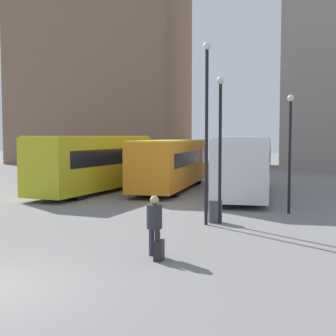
{
  "coord_description": "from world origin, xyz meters",
  "views": [
    {
      "loc": [
        6.28,
        -8.28,
        3.25
      ],
      "look_at": [
        1.23,
        12.06,
        1.81
      ],
      "focal_mm": 50.0,
      "sensor_mm": 36.0,
      "label": 1
    }
  ],
  "objects": [
    {
      "name": "lamp_post_1",
      "position": [
        6.52,
        11.75,
        2.96
      ],
      "size": [
        0.28,
        0.28,
        4.94
      ],
      "color": "black",
      "rests_on": "ground_plane"
    },
    {
      "name": "bus_1",
      "position": [
        -0.31,
        19.28,
        1.64
      ],
      "size": [
        2.52,
        10.76,
        3.0
      ],
      "rotation": [
        0.0,
        0.0,
        1.56
      ],
      "color": "orange",
      "rests_on": "ground_plane"
    },
    {
      "name": "bus_0",
      "position": [
        -4.26,
        16.77,
        1.76
      ],
      "size": [
        3.91,
        10.51,
        3.25
      ],
      "rotation": [
        0.0,
        0.0,
        1.42
      ],
      "color": "gold",
      "rests_on": "ground_plane"
    },
    {
      "name": "suitcase",
      "position": [
        3.16,
        3.31,
        0.28
      ],
      "size": [
        0.23,
        0.32,
        0.78
      ],
      "rotation": [
        0.0,
        0.0,
        1.57
      ],
      "color": "black",
      "rests_on": "ground_plane"
    },
    {
      "name": "trash_bin",
      "position": [
        3.81,
        9.02,
        0.42
      ],
      "size": [
        0.52,
        0.52,
        0.85
      ],
      "color": "#47474C",
      "rests_on": "ground_plane"
    },
    {
      "name": "lamp_post_2",
      "position": [
        4.0,
        8.85,
        3.2
      ],
      "size": [
        0.28,
        0.28,
        5.41
      ],
      "color": "black",
      "rests_on": "ground_plane"
    },
    {
      "name": "bus_2",
      "position": [
        4.27,
        17.58,
        1.75
      ],
      "size": [
        2.87,
        11.35,
        3.22
      ],
      "rotation": [
        0.0,
        0.0,
        1.6
      ],
      "color": "silver",
      "rests_on": "ground_plane"
    },
    {
      "name": "lamp_post_0",
      "position": [
        3.55,
        8.5,
        3.82
      ],
      "size": [
        0.28,
        0.28,
        6.59
      ],
      "color": "black",
      "rests_on": "ground_plane"
    },
    {
      "name": "traveler",
      "position": [
        2.91,
        3.76,
        0.98
      ],
      "size": [
        0.42,
        0.42,
        1.64
      ],
      "rotation": [
        0.0,
        0.0,
        1.57
      ],
      "color": "#382D4C",
      "rests_on": "ground_plane"
    }
  ]
}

